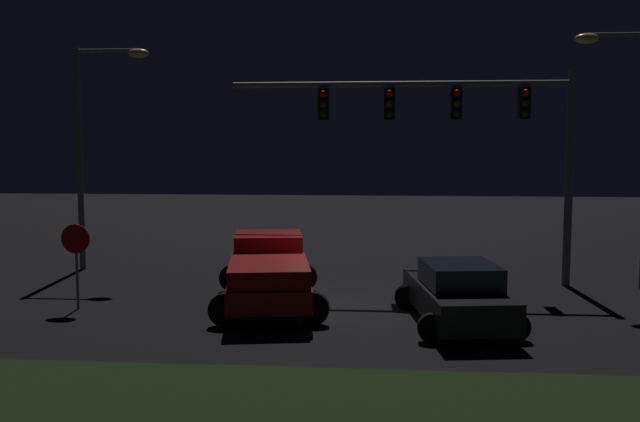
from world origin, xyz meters
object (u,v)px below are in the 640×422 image
(pickup_truck, at_px, (269,268))
(stop_sign, at_px, (76,250))
(street_lamp_right, at_px, (633,126))
(car_sedan, at_px, (457,294))
(traffic_signal_gantry, at_px, (457,119))
(street_lamp_left, at_px, (94,129))

(pickup_truck, xyz_separation_m, stop_sign, (-4.90, -0.86, 0.56))
(pickup_truck, relative_size, stop_sign, 2.53)
(street_lamp_right, bearing_deg, pickup_truck, -163.58)
(car_sedan, xyz_separation_m, traffic_signal_gantry, (0.46, 4.86, 4.29))
(car_sedan, height_order, stop_sign, stop_sign)
(car_sedan, xyz_separation_m, stop_sign, (-9.68, 0.74, 0.82))
(traffic_signal_gantry, relative_size, street_lamp_right, 1.36)
(car_sedan, bearing_deg, traffic_signal_gantry, -13.37)
(street_lamp_left, distance_m, street_lamp_right, 17.09)
(pickup_truck, height_order, street_lamp_right, street_lamp_right)
(street_lamp_left, xyz_separation_m, street_lamp_right, (17.00, -1.73, -0.00))
(pickup_truck, height_order, street_lamp_left, street_lamp_left)
(traffic_signal_gantry, xyz_separation_m, street_lamp_left, (-11.94, 1.50, -0.22))
(traffic_signal_gantry, bearing_deg, pickup_truck, -148.10)
(traffic_signal_gantry, height_order, street_lamp_left, street_lamp_left)
(street_lamp_right, bearing_deg, traffic_signal_gantry, 177.41)
(street_lamp_left, distance_m, stop_sign, 6.74)
(pickup_truck, relative_size, car_sedan, 1.23)
(street_lamp_left, bearing_deg, car_sedan, -28.99)
(stop_sign, bearing_deg, pickup_truck, 9.96)
(traffic_signal_gantry, height_order, stop_sign, traffic_signal_gantry)
(pickup_truck, height_order, stop_sign, stop_sign)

